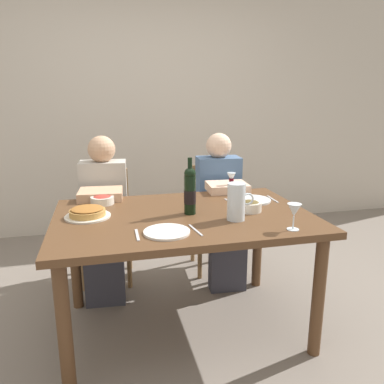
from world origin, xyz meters
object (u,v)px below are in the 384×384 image
at_px(dinner_plate_left_setting, 167,232).
at_px(wine_glass_right_diner, 231,179).
at_px(dining_table, 184,229).
at_px(water_pitcher, 236,204).
at_px(wine_glass_left_diner, 294,211).
at_px(wine_bottle, 190,191).
at_px(baked_tart, 87,213).
at_px(olive_bowl, 250,206).
at_px(chair_right, 214,210).
at_px(diner_left, 104,212).
at_px(chair_left, 106,217).
at_px(salad_bowl, 102,199).
at_px(diner_right, 221,204).
at_px(dinner_plate_right_setting, 252,200).

bearing_deg(dinner_plate_left_setting, wine_glass_right_diner, 49.98).
bearing_deg(dining_table, water_pitcher, -32.82).
bearing_deg(dinner_plate_left_setting, wine_glass_left_diner, -9.33).
xyz_separation_m(wine_bottle, baked_tart, (-0.59, 0.08, -0.11)).
bearing_deg(olive_bowl, chair_right, 86.75).
height_order(dining_table, chair_right, chair_right).
relative_size(baked_tart, diner_left, 0.23).
distance_m(dining_table, chair_left, 1.00).
height_order(dining_table, chair_left, chair_left).
relative_size(salad_bowl, olive_bowl, 1.08).
bearing_deg(wine_glass_right_diner, salad_bowl, -174.91).
bearing_deg(salad_bowl, chair_right, 30.04).
distance_m(olive_bowl, chair_left, 1.28).
bearing_deg(baked_tart, wine_bottle, -7.40).
height_order(baked_tart, olive_bowl, olive_bowl).
height_order(wine_glass_left_diner, diner_right, diner_right).
bearing_deg(diner_left, olive_bowl, 146.56).
distance_m(water_pitcher, wine_glass_left_diner, 0.32).
bearing_deg(dinner_plate_right_setting, wine_bottle, -158.80).
bearing_deg(baked_tart, diner_left, 80.96).
distance_m(baked_tart, chair_left, 0.86).
bearing_deg(wine_glass_left_diner, dining_table, 141.42).
height_order(wine_glass_right_diner, dinner_plate_right_setting, wine_glass_right_diner).
height_order(wine_bottle, water_pitcher, wine_bottle).
distance_m(olive_bowl, wine_glass_left_diner, 0.38).
bearing_deg(diner_right, chair_right, -89.35).
xyz_separation_m(dining_table, wine_bottle, (0.04, -0.00, 0.23)).
relative_size(salad_bowl, chair_left, 0.17).
distance_m(wine_glass_left_diner, diner_right, 1.06).
bearing_deg(salad_bowl, dinner_plate_left_setting, -63.52).
height_order(wine_bottle, baked_tart, wine_bottle).
bearing_deg(dinner_plate_right_setting, wine_glass_left_diner, -90.79).
relative_size(wine_bottle, baked_tart, 1.29).
distance_m(diner_left, chair_right, 0.95).
bearing_deg(dining_table, dinner_plate_right_setting, 19.37).
relative_size(baked_tart, salad_bowl, 1.74).
distance_m(chair_left, chair_right, 0.90).
distance_m(water_pitcher, dinner_plate_left_setting, 0.44).
bearing_deg(wine_glass_right_diner, diner_right, 90.37).
bearing_deg(dinner_plate_left_setting, olive_bowl, 24.46).
distance_m(olive_bowl, chair_right, 0.96).
height_order(dining_table, olive_bowl, olive_bowl).
bearing_deg(wine_glass_left_diner, salad_bowl, 142.65).
xyz_separation_m(salad_bowl, wine_glass_right_diner, (0.91, 0.08, 0.08)).
distance_m(salad_bowl, chair_left, 0.61).
bearing_deg(salad_bowl, wine_glass_left_diner, -37.35).
distance_m(wine_glass_right_diner, dinner_plate_left_setting, 0.93).
distance_m(wine_glass_left_diner, wine_glass_right_diner, 0.82).
xyz_separation_m(dinner_plate_right_setting, diner_right, (-0.06, 0.45, -0.15)).
distance_m(wine_bottle, chair_left, 1.08).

